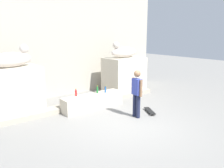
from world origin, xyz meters
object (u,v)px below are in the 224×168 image
at_px(skateboard, 150,111).
at_px(bottle_red, 76,93).
at_px(skater, 137,92).
at_px(statue_reclining_left, 11,59).
at_px(statue_reclining_right, 124,52).
at_px(bottle_green, 97,90).
at_px(bottle_blue, 105,90).

bearing_deg(skateboard, bottle_red, -105.44).
distance_m(skater, skateboard, 1.12).
relative_size(statue_reclining_left, statue_reclining_right, 1.03).
xyz_separation_m(statue_reclining_right, skateboard, (-1.19, -2.87, -1.96)).
height_order(statue_reclining_left, bottle_green, statue_reclining_left).
distance_m(statue_reclining_left, bottle_red, 2.57).
xyz_separation_m(skater, bottle_red, (-1.30, 1.95, -0.24)).
height_order(statue_reclining_right, bottle_red, statue_reclining_right).
xyz_separation_m(statue_reclining_left, skater, (3.27, -2.90, -1.10)).
height_order(skateboard, bottle_red, bottle_red).
height_order(statue_reclining_right, bottle_green, statue_reclining_right).
relative_size(statue_reclining_right, bottle_blue, 5.64).
height_order(statue_reclining_left, skater, statue_reclining_left).
distance_m(bottle_red, bottle_blue, 1.22).
distance_m(statue_reclining_right, bottle_red, 3.60).
height_order(statue_reclining_left, bottle_blue, statue_reclining_left).
distance_m(skater, bottle_red, 2.36).
bearing_deg(statue_reclining_right, bottle_blue, 27.41).
height_order(skater, bottle_blue, skater).
relative_size(bottle_blue, bottle_green, 0.94).
distance_m(skater, bottle_blue, 1.70).
bearing_deg(statue_reclining_right, statue_reclining_left, -3.63).
bearing_deg(statue_reclining_right, bottle_red, 12.80).
relative_size(skater, bottle_blue, 5.78).
xyz_separation_m(statue_reclining_left, statue_reclining_right, (5.18, -0.01, 0.00)).
distance_m(statue_reclining_left, skateboard, 5.30).
relative_size(statue_reclining_left, skater, 1.01).
relative_size(skater, skateboard, 2.09).
relative_size(skateboard, bottle_green, 2.60).
bearing_deg(statue_reclining_right, skater, 53.07).
height_order(skater, bottle_green, skater).
relative_size(statue_reclining_left, bottle_blue, 5.81).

